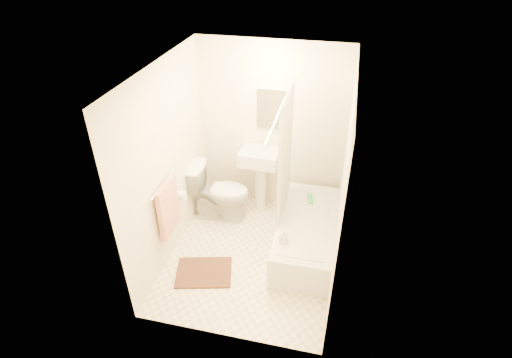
% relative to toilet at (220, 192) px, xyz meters
% --- Properties ---
extents(floor, '(2.40, 2.40, 0.00)m').
position_rel_toilet_xyz_m(floor, '(0.62, -0.69, -0.41)').
color(floor, beige).
rests_on(floor, ground).
extents(ceiling, '(2.40, 2.40, 0.00)m').
position_rel_toilet_xyz_m(ceiling, '(0.62, -0.69, 1.99)').
color(ceiling, white).
rests_on(ceiling, ground).
extents(wall_back, '(2.00, 0.02, 2.40)m').
position_rel_toilet_xyz_m(wall_back, '(0.62, 0.51, 0.79)').
color(wall_back, beige).
rests_on(wall_back, ground).
extents(wall_left, '(0.02, 2.40, 2.40)m').
position_rel_toilet_xyz_m(wall_left, '(-0.38, -0.69, 0.79)').
color(wall_left, beige).
rests_on(wall_left, ground).
extents(wall_right, '(0.02, 2.40, 2.40)m').
position_rel_toilet_xyz_m(wall_right, '(1.62, -0.69, 0.79)').
color(wall_right, beige).
rests_on(wall_right, ground).
extents(mirror, '(0.40, 0.03, 0.55)m').
position_rel_toilet_xyz_m(mirror, '(0.62, 0.49, 1.09)').
color(mirror, white).
rests_on(mirror, wall_back).
extents(curtain_rod, '(0.03, 1.70, 0.03)m').
position_rel_toilet_xyz_m(curtain_rod, '(0.92, -0.59, 1.59)').
color(curtain_rod, silver).
rests_on(curtain_rod, wall_back).
extents(shower_curtain, '(0.04, 0.80, 1.55)m').
position_rel_toilet_xyz_m(shower_curtain, '(0.92, -0.19, 0.81)').
color(shower_curtain, silver).
rests_on(shower_curtain, curtain_rod).
extents(towel_bar, '(0.02, 0.60, 0.02)m').
position_rel_toilet_xyz_m(towel_bar, '(-0.34, -0.94, 0.69)').
color(towel_bar, silver).
rests_on(towel_bar, wall_left).
extents(towel, '(0.06, 0.45, 0.66)m').
position_rel_toilet_xyz_m(towel, '(-0.31, -0.94, 0.37)').
color(towel, '#CC7266').
rests_on(towel, towel_bar).
extents(toilet_paper, '(0.11, 0.12, 0.12)m').
position_rel_toilet_xyz_m(toilet_paper, '(-0.31, -0.57, 0.29)').
color(toilet_paper, white).
rests_on(toilet_paper, wall_left).
extents(toilet, '(0.86, 0.52, 0.82)m').
position_rel_toilet_xyz_m(toilet, '(0.00, 0.00, 0.00)').
color(toilet, white).
rests_on(toilet, floor).
extents(sink, '(0.55, 0.45, 1.05)m').
position_rel_toilet_xyz_m(sink, '(0.50, 0.34, 0.11)').
color(sink, silver).
rests_on(sink, floor).
extents(bathtub, '(0.70, 1.60, 0.45)m').
position_rel_toilet_xyz_m(bathtub, '(1.27, -0.39, -0.19)').
color(bathtub, silver).
rests_on(bathtub, floor).
extents(bath_mat, '(0.76, 0.64, 0.02)m').
position_rel_toilet_xyz_m(bath_mat, '(0.13, -1.12, -0.40)').
color(bath_mat, '#481E17').
rests_on(bath_mat, floor).
extents(soap_bottle, '(0.09, 0.09, 0.18)m').
position_rel_toilet_xyz_m(soap_bottle, '(1.04, -0.86, 0.13)').
color(soap_bottle, white).
rests_on(soap_bottle, bathtub).
extents(scrub_brush, '(0.11, 0.22, 0.04)m').
position_rel_toilet_xyz_m(scrub_brush, '(1.25, 0.04, 0.06)').
color(scrub_brush, '#35C16E').
rests_on(scrub_brush, bathtub).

